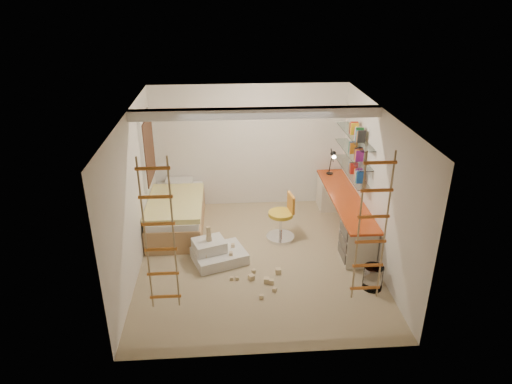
{
  "coord_description": "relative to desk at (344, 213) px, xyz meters",
  "views": [
    {
      "loc": [
        -0.5,
        -6.75,
        4.38
      ],
      "look_at": [
        0.0,
        0.3,
        1.15
      ],
      "focal_mm": 32.0,
      "sensor_mm": 36.0,
      "label": 1
    }
  ],
  "objects": [
    {
      "name": "floor",
      "position": [
        -1.72,
        -0.86,
        -0.4
      ],
      "size": [
        4.5,
        4.5,
        0.0
      ],
      "primitive_type": "plane",
      "color": "tan",
      "rests_on": "ground"
    },
    {
      "name": "ceiling_beam",
      "position": [
        -1.72,
        -0.56,
        2.12
      ],
      "size": [
        4.0,
        0.18,
        0.16
      ],
      "primitive_type": "cube",
      "color": "white",
      "rests_on": "ceiling"
    },
    {
      "name": "shelves",
      "position": [
        0.15,
        0.27,
        1.1
      ],
      "size": [
        0.25,
        1.8,
        0.71
      ],
      "color": "white",
      "rests_on": "wall_right"
    },
    {
      "name": "waste_bin",
      "position": [
        0.03,
        -1.82,
        -0.21
      ],
      "size": [
        0.31,
        0.31,
        0.39
      ],
      "primitive_type": "cylinder",
      "color": "white",
      "rests_on": "floor"
    },
    {
      "name": "play_platform",
      "position": [
        -2.42,
        -0.86,
        -0.25
      ],
      "size": [
        1.04,
        0.92,
        0.38
      ],
      "color": "silver",
      "rests_on": "floor"
    },
    {
      "name": "rope_ladder_left",
      "position": [
        -3.07,
        -2.61,
        1.11
      ],
      "size": [
        0.41,
        0.04,
        2.13
      ],
      "primitive_type": null,
      "color": "orange",
      "rests_on": "ceiling"
    },
    {
      "name": "swivel_chair",
      "position": [
        -1.2,
        -0.18,
        -0.07
      ],
      "size": [
        0.61,
        0.61,
        0.89
      ],
      "color": "gold",
      "rests_on": "floor"
    },
    {
      "name": "bed",
      "position": [
        -3.2,
        0.36,
        -0.07
      ],
      "size": [
        1.02,
        2.0,
        0.69
      ],
      "color": "#AD7F51",
      "rests_on": "floor"
    },
    {
      "name": "desk",
      "position": [
        0.0,
        0.0,
        0.0
      ],
      "size": [
        0.56,
        2.8,
        0.75
      ],
      "color": "#CB4617",
      "rests_on": "floor"
    },
    {
      "name": "rope_ladder_right",
      "position": [
        -0.37,
        -2.61,
        1.11
      ],
      "size": [
        0.41,
        0.04,
        2.13
      ],
      "primitive_type": null,
      "color": "orange",
      "rests_on": "ceiling"
    },
    {
      "name": "window_frame",
      "position": [
        -3.69,
        0.64,
        1.15
      ],
      "size": [
        0.06,
        1.15,
        1.35
      ],
      "primitive_type": "cube",
      "color": "white",
      "rests_on": "wall_left"
    },
    {
      "name": "toy_blocks",
      "position": [
        -2.02,
        -1.28,
        -0.23
      ],
      "size": [
        1.28,
        1.28,
        0.65
      ],
      "color": "#CCB284",
      "rests_on": "floor"
    },
    {
      "name": "task_lamp",
      "position": [
        -0.05,
        0.96,
        0.73
      ],
      "size": [
        0.14,
        0.36,
        0.57
      ],
      "color": "black",
      "rests_on": "desk"
    },
    {
      "name": "window_blind",
      "position": [
        -3.65,
        0.64,
        1.15
      ],
      "size": [
        0.02,
        1.0,
        1.2
      ],
      "primitive_type": "cube",
      "color": "#4C2D1E",
      "rests_on": "window_frame"
    },
    {
      "name": "books",
      "position": [
        0.15,
        0.27,
        1.22
      ],
      "size": [
        0.14,
        0.7,
        0.92
      ],
      "color": "#194CA5",
      "rests_on": "shelves"
    }
  ]
}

